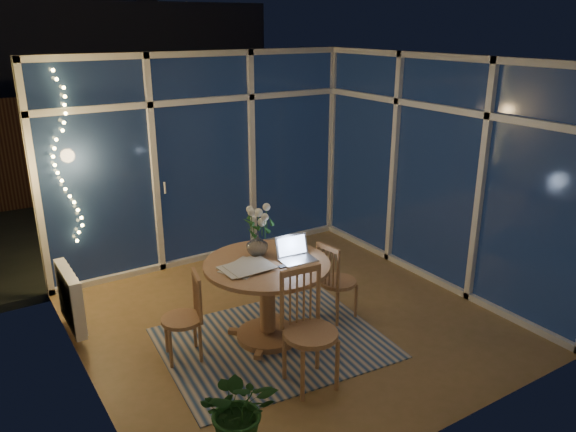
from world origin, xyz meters
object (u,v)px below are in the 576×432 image
at_px(chair_left, 182,317).
at_px(potted_plant, 240,416).
at_px(laptop, 298,249).
at_px(dining_table, 267,302).
at_px(chair_front, 311,331).
at_px(chair_right, 338,280).
at_px(flower_vase, 257,245).

relative_size(chair_left, potted_plant, 1.10).
bearing_deg(laptop, potted_plant, -131.70).
distance_m(dining_table, potted_plant, 1.62).
bearing_deg(potted_plant, laptop, 43.46).
xyz_separation_m(chair_front, laptop, (0.33, 0.71, 0.41)).
bearing_deg(chair_left, laptop, 90.13).
bearing_deg(chair_left, dining_table, 93.68).
height_order(dining_table, chair_front, chair_front).
distance_m(chair_right, laptop, 0.75).
bearing_deg(chair_left, chair_front, 50.94).
height_order(chair_left, flower_vase, flower_vase).
relative_size(chair_left, chair_right, 0.98).
bearing_deg(potted_plant, chair_right, 35.15).
bearing_deg(chair_left, chair_right, 97.39).
height_order(chair_left, chair_front, chair_front).
bearing_deg(chair_front, laptop, 70.18).
relative_size(chair_left, chair_front, 0.81).
height_order(chair_left, chair_right, chair_right).
bearing_deg(chair_right, potted_plant, 116.86).
relative_size(dining_table, chair_right, 1.38).
xyz_separation_m(chair_right, potted_plant, (-1.80, -1.27, -0.05)).
xyz_separation_m(laptop, flower_vase, (-0.25, 0.32, -0.01)).
distance_m(laptop, flower_vase, 0.40).
bearing_deg(laptop, chair_front, -110.41).
distance_m(chair_right, flower_vase, 0.97).
relative_size(laptop, potted_plant, 0.43).
height_order(chair_right, flower_vase, flower_vase).
xyz_separation_m(chair_right, flower_vase, (-0.80, 0.23, 0.48)).
relative_size(chair_right, potted_plant, 1.13).
height_order(dining_table, potted_plant, dining_table).
bearing_deg(chair_right, dining_table, 80.09).
height_order(chair_left, laptop, laptop).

